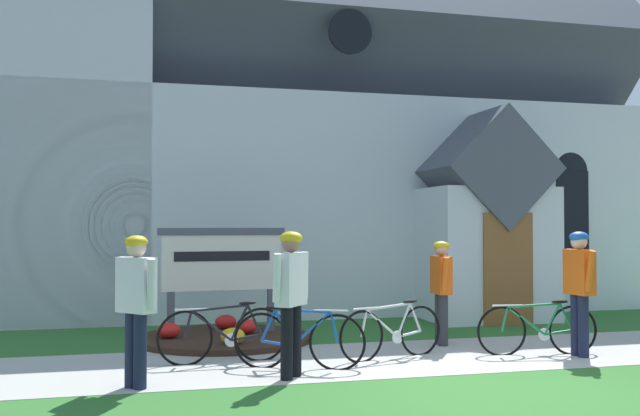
{
  "coord_description": "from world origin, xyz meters",
  "views": [
    {
      "loc": [
        -3.96,
        -7.46,
        1.86
      ],
      "look_at": [
        -1.17,
        3.35,
        2.13
      ],
      "focal_mm": 40.37,
      "sensor_mm": 36.0,
      "label": 1
    }
  ],
  "objects_px": {
    "bicycle_red": "(538,329)",
    "cyclist_in_red_jersey": "(291,291)",
    "bicycle_silver": "(224,334)",
    "cyclist_in_blue_jersey": "(136,298)",
    "bicycle_blue": "(299,339)",
    "cyclist_in_green_jersey": "(441,285)",
    "roadside_conifer": "(560,125)",
    "cyclist_in_orange_jersey": "(579,282)",
    "church_sign": "(222,264)",
    "bicycle_yellow": "(392,332)"
  },
  "relations": [
    {
      "from": "cyclist_in_orange_jersey",
      "to": "church_sign",
      "type": "bearing_deg",
      "value": 148.72
    },
    {
      "from": "bicycle_silver",
      "to": "cyclist_in_orange_jersey",
      "type": "height_order",
      "value": "cyclist_in_orange_jersey"
    },
    {
      "from": "bicycle_red",
      "to": "cyclist_in_red_jersey",
      "type": "distance_m",
      "value": 3.9
    },
    {
      "from": "cyclist_in_blue_jersey",
      "to": "cyclist_in_green_jersey",
      "type": "relative_size",
      "value": 1.08
    },
    {
      "from": "cyclist_in_orange_jersey",
      "to": "cyclist_in_red_jersey",
      "type": "xyz_separation_m",
      "value": [
        -4.27,
        -0.4,
        0.01
      ]
    },
    {
      "from": "cyclist_in_orange_jersey",
      "to": "cyclist_in_red_jersey",
      "type": "distance_m",
      "value": 4.29
    },
    {
      "from": "church_sign",
      "to": "cyclist_in_red_jersey",
      "type": "distance_m",
      "value": 3.3
    },
    {
      "from": "bicycle_yellow",
      "to": "cyclist_in_orange_jersey",
      "type": "height_order",
      "value": "cyclist_in_orange_jersey"
    },
    {
      "from": "roadside_conifer",
      "to": "bicycle_blue",
      "type": "bearing_deg",
      "value": -137.96
    },
    {
      "from": "bicycle_silver",
      "to": "church_sign",
      "type": "bearing_deg",
      "value": 84.13
    },
    {
      "from": "cyclist_in_blue_jersey",
      "to": "roadside_conifer",
      "type": "height_order",
      "value": "roadside_conifer"
    },
    {
      "from": "bicycle_red",
      "to": "bicycle_blue",
      "type": "bearing_deg",
      "value": -177.89
    },
    {
      "from": "bicycle_blue",
      "to": "bicycle_silver",
      "type": "xyz_separation_m",
      "value": [
        -0.88,
        0.65,
        0.0
      ]
    },
    {
      "from": "church_sign",
      "to": "bicycle_blue",
      "type": "distance_m",
      "value": 2.93
    },
    {
      "from": "bicycle_yellow",
      "to": "cyclist_in_blue_jersey",
      "type": "relative_size",
      "value": 0.97
    },
    {
      "from": "church_sign",
      "to": "roadside_conifer",
      "type": "height_order",
      "value": "roadside_conifer"
    },
    {
      "from": "cyclist_in_blue_jersey",
      "to": "bicycle_red",
      "type": "bearing_deg",
      "value": 7.84
    },
    {
      "from": "bicycle_yellow",
      "to": "roadside_conifer",
      "type": "relative_size",
      "value": 0.23
    },
    {
      "from": "cyclist_in_green_jersey",
      "to": "cyclist_in_blue_jersey",
      "type": "bearing_deg",
      "value": -157.88
    },
    {
      "from": "cyclist_in_green_jersey",
      "to": "bicycle_yellow",
      "type": "bearing_deg",
      "value": -143.3
    },
    {
      "from": "bicycle_yellow",
      "to": "bicycle_blue",
      "type": "bearing_deg",
      "value": -164.57
    },
    {
      "from": "cyclist_in_red_jersey",
      "to": "church_sign",
      "type": "bearing_deg",
      "value": 97.91
    },
    {
      "from": "bicycle_yellow",
      "to": "bicycle_red",
      "type": "bearing_deg",
      "value": -7.09
    },
    {
      "from": "church_sign",
      "to": "cyclist_in_blue_jersey",
      "type": "relative_size",
      "value": 1.2
    },
    {
      "from": "roadside_conifer",
      "to": "cyclist_in_blue_jersey",
      "type": "bearing_deg",
      "value": -141.48
    },
    {
      "from": "bicycle_blue",
      "to": "cyclist_in_orange_jersey",
      "type": "xyz_separation_m",
      "value": [
        4.05,
        -0.15,
        0.67
      ]
    },
    {
      "from": "bicycle_blue",
      "to": "cyclist_in_green_jersey",
      "type": "xyz_separation_m",
      "value": [
        2.55,
        1.23,
        0.56
      ]
    },
    {
      "from": "cyclist_in_red_jersey",
      "to": "roadside_conifer",
      "type": "bearing_deg",
      "value": 43.18
    },
    {
      "from": "church_sign",
      "to": "bicycle_blue",
      "type": "xyz_separation_m",
      "value": [
        0.67,
        -2.72,
        -0.85
      ]
    },
    {
      "from": "church_sign",
      "to": "bicycle_silver",
      "type": "xyz_separation_m",
      "value": [
        -0.21,
        -2.07,
        -0.84
      ]
    },
    {
      "from": "bicycle_red",
      "to": "roadside_conifer",
      "type": "relative_size",
      "value": 0.25
    },
    {
      "from": "bicycle_silver",
      "to": "cyclist_in_red_jersey",
      "type": "distance_m",
      "value": 1.53
    },
    {
      "from": "church_sign",
      "to": "bicycle_red",
      "type": "relative_size",
      "value": 1.19
    },
    {
      "from": "church_sign",
      "to": "cyclist_in_red_jersey",
      "type": "xyz_separation_m",
      "value": [
        0.45,
        -3.27,
        -0.17
      ]
    },
    {
      "from": "bicycle_silver",
      "to": "roadside_conifer",
      "type": "xyz_separation_m",
      "value": [
        10.23,
        7.77,
        4.26
      ]
    },
    {
      "from": "bicycle_red",
      "to": "cyclist_in_red_jersey",
      "type": "xyz_separation_m",
      "value": [
        -3.77,
        -0.68,
        0.69
      ]
    },
    {
      "from": "church_sign",
      "to": "cyclist_in_green_jersey",
      "type": "height_order",
      "value": "church_sign"
    },
    {
      "from": "cyclist_in_green_jersey",
      "to": "cyclist_in_orange_jersey",
      "type": "bearing_deg",
      "value": -42.41
    },
    {
      "from": "bicycle_red",
      "to": "cyclist_in_orange_jersey",
      "type": "distance_m",
      "value": 0.89
    },
    {
      "from": "cyclist_in_orange_jersey",
      "to": "roadside_conifer",
      "type": "xyz_separation_m",
      "value": [
        5.3,
        8.57,
        3.59
      ]
    },
    {
      "from": "bicycle_blue",
      "to": "bicycle_yellow",
      "type": "relative_size",
      "value": 0.96
    },
    {
      "from": "bicycle_red",
      "to": "cyclist_in_green_jersey",
      "type": "xyz_separation_m",
      "value": [
        -1.01,
        1.09,
        0.56
      ]
    },
    {
      "from": "roadside_conifer",
      "to": "cyclist_in_red_jersey",
      "type": "bearing_deg",
      "value": -136.82
    },
    {
      "from": "cyclist_in_blue_jersey",
      "to": "cyclist_in_green_jersey",
      "type": "height_order",
      "value": "cyclist_in_blue_jersey"
    },
    {
      "from": "bicycle_silver",
      "to": "cyclist_in_blue_jersey",
      "type": "height_order",
      "value": "cyclist_in_blue_jersey"
    },
    {
      "from": "bicycle_silver",
      "to": "roadside_conifer",
      "type": "relative_size",
      "value": 0.25
    },
    {
      "from": "church_sign",
      "to": "roadside_conifer",
      "type": "xyz_separation_m",
      "value": [
        10.02,
        5.71,
        3.41
      ]
    },
    {
      "from": "bicycle_yellow",
      "to": "roadside_conifer",
      "type": "xyz_separation_m",
      "value": [
        7.91,
        8.03,
        4.27
      ]
    },
    {
      "from": "church_sign",
      "to": "cyclist_in_orange_jersey",
      "type": "distance_m",
      "value": 5.53
    },
    {
      "from": "bicycle_yellow",
      "to": "bicycle_silver",
      "type": "bearing_deg",
      "value": 173.67
    }
  ]
}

